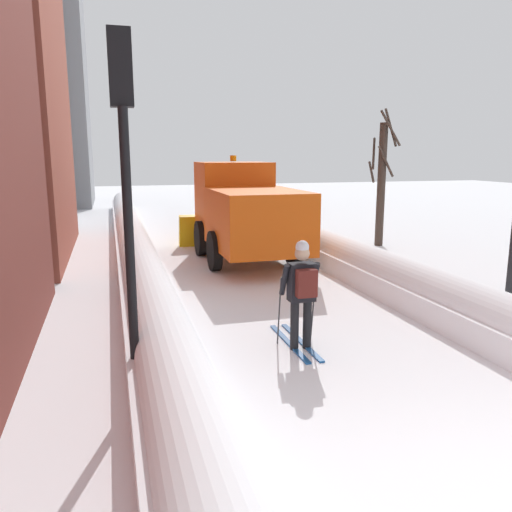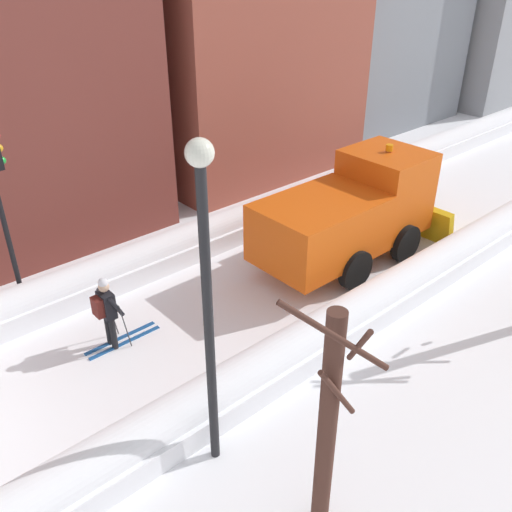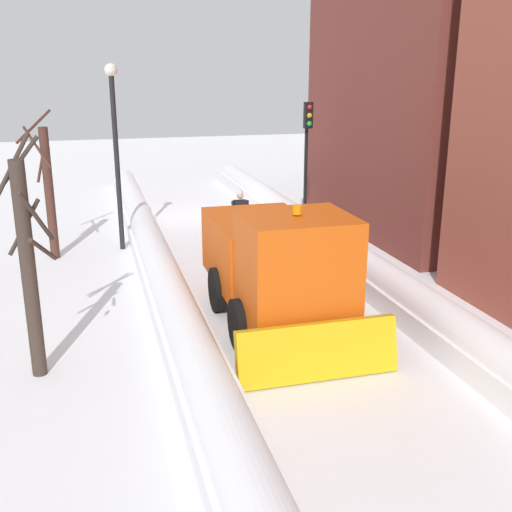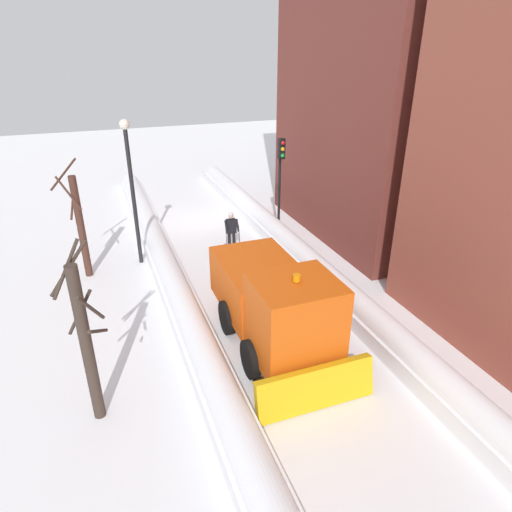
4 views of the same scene
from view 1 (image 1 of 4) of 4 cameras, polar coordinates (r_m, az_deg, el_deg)
The scene contains 8 objects.
ground_plane at distance 14.16m, azimuth -1.94°, elevation -1.47°, with size 80.00×80.00×0.00m, color white.
snowbank_left at distance 13.68m, azimuth -13.04°, elevation -0.42°, with size 1.10×36.00×0.98m.
snowbank_right at distance 14.96m, azimuth 8.19°, elevation 0.64°, with size 1.10×36.00×0.94m.
building_tower_distant at distance 35.83m, azimuth -26.17°, elevation 21.00°, with size 8.72×7.93×19.63m.
plow_truck at distance 15.10m, azimuth -1.31°, elevation 5.03°, with size 3.20×5.98×3.12m.
skier at distance 8.20m, azimuth 5.15°, elevation -3.81°, with size 0.62×1.80×1.81m.
traffic_light_pole at distance 6.53m, azimuth -14.59°, elevation 11.67°, with size 0.28×0.42×4.60m.
bare_tree_mid at distance 18.08m, azimuth 13.92°, elevation 8.17°, with size 1.07×1.11×4.62m.
Camera 1 is at (-3.35, -3.39, 3.14)m, focal length 35.58 mm.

